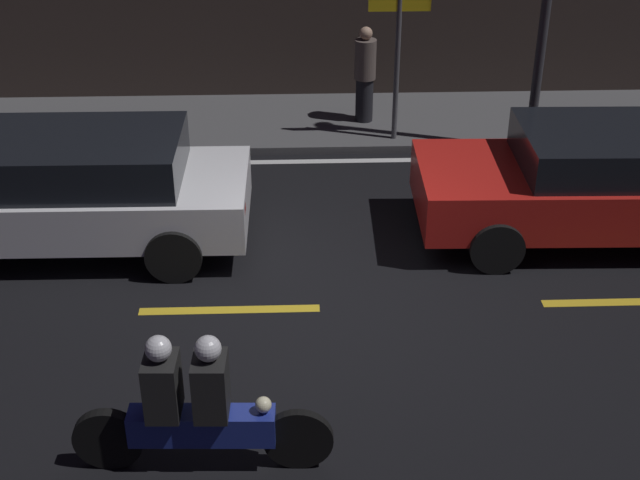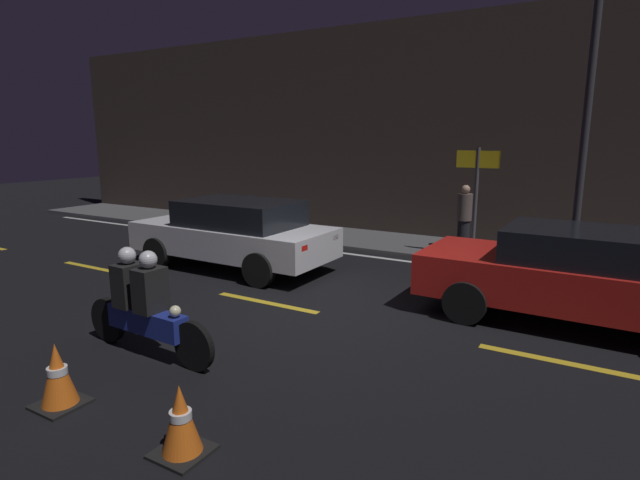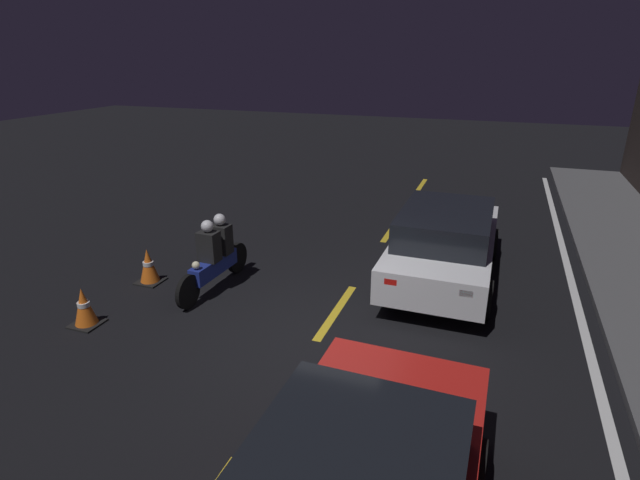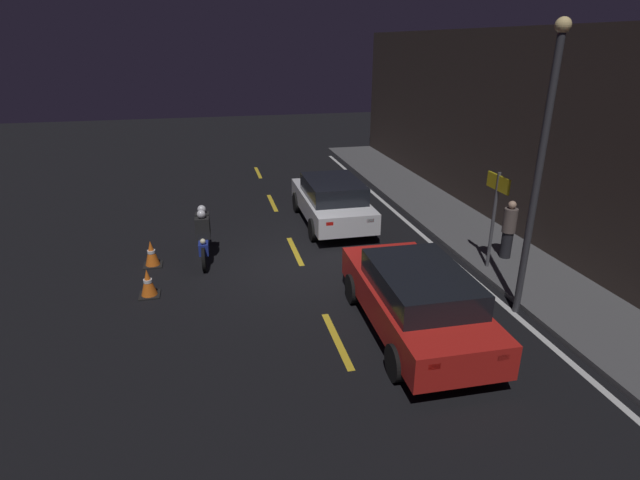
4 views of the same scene
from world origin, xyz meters
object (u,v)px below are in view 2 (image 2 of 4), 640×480
(sedan_white, at_px, (234,232))
(pedestrian, at_px, (464,217))
(taxi_red, at_px, (582,274))
(shop_sign, at_px, (477,181))
(traffic_cone_mid, at_px, (181,421))
(street_lamp, at_px, (588,108))
(motorcycle, at_px, (143,306))
(traffic_cone_near, at_px, (58,376))

(sedan_white, xyz_separation_m, pedestrian, (3.83, 3.69, 0.11))
(taxi_red, height_order, shop_sign, shop_sign)
(sedan_white, height_order, pedestrian, pedestrian)
(traffic_cone_mid, relative_size, street_lamp, 0.11)
(taxi_red, bearing_deg, motorcycle, 41.27)
(traffic_cone_mid, bearing_deg, pedestrian, 89.29)
(taxi_red, relative_size, traffic_cone_mid, 6.90)
(traffic_cone_near, bearing_deg, traffic_cone_mid, 1.80)
(motorcycle, xyz_separation_m, shop_sign, (2.45, 6.88, 1.17))
(motorcycle, height_order, traffic_cone_near, motorcycle)
(taxi_red, bearing_deg, shop_sign, -51.17)
(motorcycle, bearing_deg, traffic_cone_mid, -31.28)
(traffic_cone_near, xyz_separation_m, pedestrian, (1.79, 8.95, 0.56))
(pedestrian, xyz_separation_m, shop_sign, (0.41, -0.75, 0.92))
(sedan_white, height_order, taxi_red, sedan_white)
(motorcycle, distance_m, pedestrian, 7.89)
(traffic_cone_mid, bearing_deg, street_lamp, 71.95)
(sedan_white, height_order, motorcycle, sedan_white)
(sedan_white, bearing_deg, pedestrian, -135.65)
(taxi_red, height_order, street_lamp, street_lamp)
(shop_sign, bearing_deg, motorcycle, -109.60)
(motorcycle, xyz_separation_m, traffic_cone_mid, (1.93, -1.27, -0.33))
(shop_sign, bearing_deg, taxi_red, -52.39)
(taxi_red, bearing_deg, pedestrian, -52.85)
(traffic_cone_near, height_order, shop_sign, shop_sign)
(traffic_cone_mid, distance_m, street_lamp, 8.59)
(motorcycle, relative_size, traffic_cone_near, 3.29)
(sedan_white, xyz_separation_m, motorcycle, (1.79, -3.93, -0.13))
(sedan_white, xyz_separation_m, street_lamp, (6.23, 2.48, 2.46))
(traffic_cone_mid, xyz_separation_m, shop_sign, (0.52, 8.15, 1.49))
(taxi_red, relative_size, traffic_cone_near, 6.60)
(traffic_cone_mid, xyz_separation_m, street_lamp, (2.50, 7.68, 2.92))
(taxi_red, relative_size, street_lamp, 0.78)
(sedan_white, relative_size, taxi_red, 0.97)
(taxi_red, relative_size, shop_sign, 1.87)
(traffic_cone_near, bearing_deg, motorcycle, 100.60)
(traffic_cone_mid, bearing_deg, shop_sign, 86.37)
(traffic_cone_near, bearing_deg, sedan_white, 111.24)
(taxi_red, xyz_separation_m, pedestrian, (-2.66, 3.67, 0.12))
(shop_sign, bearing_deg, pedestrian, 118.57)
(sedan_white, height_order, street_lamp, street_lamp)
(pedestrian, bearing_deg, traffic_cone_near, -101.33)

